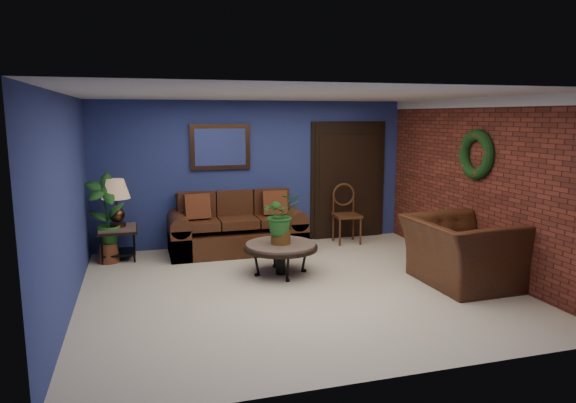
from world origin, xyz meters
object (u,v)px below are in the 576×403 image
object	(u,v)px
coffee_table	(281,247)
side_chair	(346,209)
armchair	(461,252)
table_lamp	(116,197)
sofa	(236,231)
end_table	(118,234)

from	to	relation	value
coffee_table	side_chair	xyz separation A→B (m)	(1.62, 1.51, 0.20)
side_chair	armchair	bearing A→B (deg)	-73.82
table_lamp	armchair	world-z (taller)	table_lamp
sofa	end_table	world-z (taller)	sofa
table_lamp	armchair	xyz separation A→B (m)	(4.45, -2.52, -0.56)
end_table	armchair	size ratio (longest dim) A/B	0.43
side_chair	armchair	size ratio (longest dim) A/B	0.77
coffee_table	armchair	world-z (taller)	armchair
coffee_table	table_lamp	world-z (taller)	table_lamp
table_lamp	side_chair	bearing A→B (deg)	1.15
end_table	coffee_table	bearing A→B (deg)	-32.52
table_lamp	armchair	distance (m)	5.15
sofa	side_chair	distance (m)	2.01
sofa	coffee_table	world-z (taller)	sofa
coffee_table	table_lamp	distance (m)	2.74
end_table	table_lamp	distance (m)	0.59
sofa	side_chair	size ratio (longest dim) A/B	2.12
coffee_table	side_chair	size ratio (longest dim) A/B	1.00
end_table	armchair	xyz separation A→B (m)	(4.45, -2.52, 0.04)
coffee_table	end_table	size ratio (longest dim) A/B	1.80
sofa	table_lamp	world-z (taller)	table_lamp
side_chair	coffee_table	bearing A→B (deg)	-133.39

